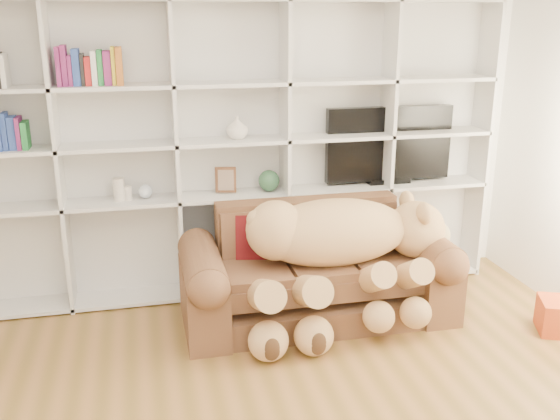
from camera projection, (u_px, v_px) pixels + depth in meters
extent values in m
cube|color=white|center=(228.00, 130.00, 5.13)|extent=(5.00, 0.02, 2.70)
cube|color=silver|center=(229.00, 149.00, 5.15)|extent=(4.40, 0.03, 2.40)
cube|color=silver|center=(59.00, 162.00, 4.72)|extent=(0.03, 0.35, 2.40)
cube|color=silver|center=(176.00, 156.00, 4.90)|extent=(0.03, 0.35, 2.40)
cube|color=silver|center=(285.00, 151.00, 5.09)|extent=(0.03, 0.35, 2.40)
cube|color=silver|center=(386.00, 146.00, 5.28)|extent=(0.03, 0.35, 2.40)
cube|color=silver|center=(480.00, 141.00, 5.46)|extent=(0.03, 0.35, 2.40)
cube|color=silver|center=(235.00, 287.00, 5.35)|extent=(4.40, 0.35, 0.03)
cube|color=silver|center=(233.00, 195.00, 5.10)|extent=(4.40, 0.35, 0.03)
cube|color=silver|center=(231.00, 141.00, 4.97)|extent=(4.40, 0.35, 0.03)
cube|color=silver|center=(230.00, 84.00, 4.83)|extent=(4.40, 0.35, 0.03)
cube|color=brown|center=(317.00, 305.00, 4.85)|extent=(1.96, 0.79, 0.21)
cube|color=brown|center=(319.00, 269.00, 4.74)|extent=(1.46, 0.65, 0.28)
cube|color=brown|center=(306.00, 229.00, 5.03)|extent=(1.46, 0.19, 0.51)
cube|color=brown|center=(204.00, 298.00, 4.62)|extent=(0.30, 0.89, 0.51)
cube|color=brown|center=(423.00, 277.00, 4.99)|extent=(0.30, 0.89, 0.51)
cylinder|color=brown|center=(202.00, 266.00, 4.54)|extent=(0.30, 0.84, 0.30)
cylinder|color=brown|center=(425.00, 247.00, 4.92)|extent=(0.30, 0.84, 0.30)
ellipsoid|color=#D9B46C|center=(334.00, 232.00, 4.65)|extent=(1.17, 0.56, 0.50)
sphere|color=#D9B46C|center=(276.00, 230.00, 4.54)|extent=(0.44, 0.44, 0.44)
sphere|color=#D9B46C|center=(416.00, 229.00, 4.80)|extent=(0.44, 0.44, 0.44)
sphere|color=beige|center=(436.00, 235.00, 4.85)|extent=(0.22, 0.22, 0.22)
sphere|color=#3D2716|center=(446.00, 236.00, 4.87)|extent=(0.07, 0.07, 0.07)
ellipsoid|color=#D9B46C|center=(424.00, 213.00, 4.59)|extent=(0.10, 0.17, 0.17)
ellipsoid|color=#D9B46C|center=(407.00, 201.00, 4.88)|extent=(0.10, 0.17, 0.17)
sphere|color=#D9B46C|center=(257.00, 220.00, 4.48)|extent=(0.15, 0.15, 0.15)
cylinder|color=#D9B46C|center=(372.00, 279.00, 4.50)|extent=(0.19, 0.54, 0.39)
cylinder|color=#D9B46C|center=(408.00, 276.00, 4.56)|extent=(0.19, 0.54, 0.39)
cylinder|color=#D9B46C|center=(263.00, 295.00, 4.34)|extent=(0.22, 0.62, 0.45)
cylinder|color=#D9B46C|center=(307.00, 291.00, 4.41)|extent=(0.22, 0.62, 0.45)
sphere|color=#D9B46C|center=(379.00, 317.00, 4.40)|extent=(0.23, 0.23, 0.23)
sphere|color=#D9B46C|center=(416.00, 313.00, 4.46)|extent=(0.23, 0.23, 0.23)
sphere|color=#D9B46C|center=(268.00, 340.00, 4.26)|extent=(0.28, 0.28, 0.28)
sphere|color=#D9B46C|center=(313.00, 335.00, 4.33)|extent=(0.28, 0.28, 0.28)
cube|color=#4F0D0E|center=(260.00, 239.00, 4.78)|extent=(0.40, 0.27, 0.38)
cube|color=black|center=(389.00, 144.00, 5.33)|extent=(1.11, 0.08, 0.64)
cube|color=black|center=(387.00, 180.00, 5.43)|extent=(0.37, 0.18, 0.04)
cube|color=#52301C|center=(226.00, 180.00, 5.05)|extent=(0.17, 0.06, 0.21)
sphere|color=#2C5738|center=(269.00, 181.00, 5.14)|extent=(0.18, 0.18, 0.18)
cylinder|color=beige|center=(119.00, 189.00, 4.88)|extent=(0.12, 0.12, 0.18)
cylinder|color=beige|center=(128.00, 193.00, 4.90)|extent=(0.09, 0.09, 0.11)
sphere|color=silver|center=(145.00, 191.00, 4.93)|extent=(0.11, 0.11, 0.11)
imported|color=silver|center=(237.00, 128.00, 4.94)|extent=(0.22, 0.22, 0.18)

